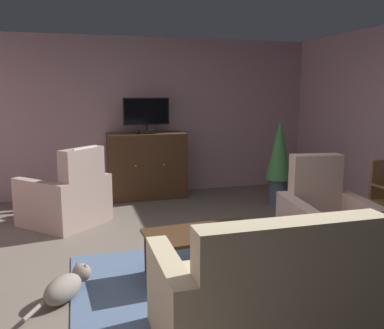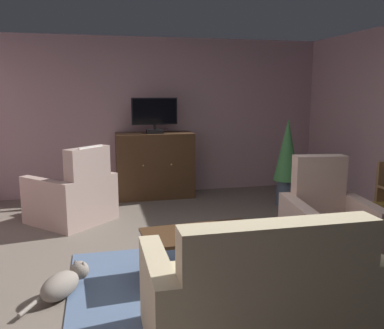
{
  "view_description": "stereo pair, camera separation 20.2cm",
  "coord_description": "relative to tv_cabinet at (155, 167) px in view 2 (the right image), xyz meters",
  "views": [
    {
      "loc": [
        -1.11,
        -3.47,
        1.73
      ],
      "look_at": [
        -0.01,
        0.41,
        1.0
      ],
      "focal_mm": 38.59,
      "sensor_mm": 36.0,
      "label": 1
    },
    {
      "loc": [
        -0.92,
        -3.53,
        1.73
      ],
      "look_at": [
        -0.01,
        0.41,
        1.0
      ],
      "focal_mm": 38.59,
      "sensor_mm": 36.0,
      "label": 2
    }
  ],
  "objects": [
    {
      "name": "ground_plane",
      "position": [
        0.02,
        -3.04,
        -0.52
      ],
      "size": [
        6.37,
        7.29,
        0.04
      ],
      "primitive_type": "cube",
      "color": "#665B51"
    },
    {
      "name": "wall_back",
      "position": [
        0.02,
        0.35,
        0.79
      ],
      "size": [
        6.37,
        0.1,
        2.58
      ],
      "primitive_type": "cube",
      "color": "gray",
      "rests_on": "ground_plane"
    },
    {
      "name": "rug_central",
      "position": [
        0.08,
        -3.17,
        -0.5
      ],
      "size": [
        2.56,
        1.84,
        0.01
      ],
      "primitive_type": "cube",
      "color": "slate",
      "rests_on": "ground_plane"
    },
    {
      "name": "tv_cabinet",
      "position": [
        0.0,
        0.0,
        0.0
      ],
      "size": [
        1.23,
        0.57,
        1.05
      ],
      "color": "black",
      "rests_on": "ground_plane"
    },
    {
      "name": "television",
      "position": [
        0.0,
        -0.05,
        0.85
      ],
      "size": [
        0.72,
        0.2,
        0.56
      ],
      "color": "black",
      "rests_on": "tv_cabinet"
    },
    {
      "name": "coffee_table",
      "position": [
        0.0,
        -3.03,
        -0.12
      ],
      "size": [
        1.1,
        0.63,
        0.44
      ],
      "color": "#422B19",
      "rests_on": "ground_plane"
    },
    {
      "name": "tv_remote",
      "position": [
        0.18,
        -2.99,
        -0.06
      ],
      "size": [
        0.11,
        0.18,
        0.02
      ],
      "primitive_type": "cube",
      "rotation": [
        0.0,
        0.0,
        1.98
      ],
      "color": "black",
      "rests_on": "coffee_table"
    },
    {
      "name": "sofa_floral",
      "position": [
        0.14,
        -4.13,
        -0.17
      ],
      "size": [
        1.54,
        0.88,
        0.96
      ],
      "color": "tan",
      "rests_on": "ground_plane"
    },
    {
      "name": "armchair_by_fireplace",
      "position": [
        -1.24,
        -1.05,
        -0.18
      ],
      "size": [
        1.26,
        1.26,
        1.04
      ],
      "color": "#A3897F",
      "rests_on": "ground_plane"
    },
    {
      "name": "armchair_beside_cabinet",
      "position": [
        1.36,
        -2.96,
        -0.17
      ],
      "size": [
        0.91,
        0.97,
        1.05
      ],
      "color": "#BC9E8E",
      "rests_on": "ground_plane"
    },
    {
      "name": "potted_plant_small_fern_corner",
      "position": [
        1.85,
        -0.98,
        0.24
      ],
      "size": [
        0.38,
        0.38,
        1.32
      ],
      "color": "#3D4C5B",
      "rests_on": "ground_plane"
    },
    {
      "name": "cat",
      "position": [
        -1.23,
        -3.14,
        -0.39
      ],
      "size": [
        0.53,
        0.61,
        0.24
      ],
      "color": "gray",
      "rests_on": "ground_plane"
    }
  ]
}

